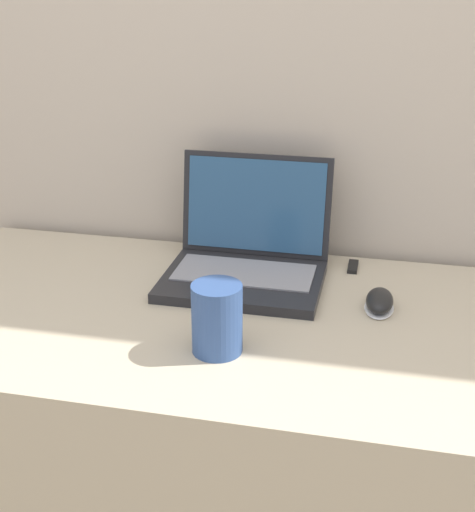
{
  "coord_description": "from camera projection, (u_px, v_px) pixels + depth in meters",
  "views": [
    {
      "loc": [
        0.23,
        -0.81,
        1.35
      ],
      "look_at": [
        -0.04,
        0.4,
        0.83
      ],
      "focal_mm": 50.0,
      "sensor_mm": 36.0,
      "label": 1
    }
  ],
  "objects": [
    {
      "name": "drink_cup",
      "position": [
        217.0,
        318.0,
        1.16
      ],
      "size": [
        0.08,
        0.08,
        0.12
      ],
      "color": "#33518C",
      "rests_on": "desk"
    },
    {
      "name": "desk",
      "position": [
        248.0,
        480.0,
        1.44
      ],
      "size": [
        1.35,
        0.64,
        0.75
      ],
      "color": "beige",
      "rests_on": "ground_plane"
    },
    {
      "name": "wall_back",
      "position": [
        287.0,
        10.0,
        1.42
      ],
      "size": [
        7.0,
        0.04,
        2.5
      ],
      "color": "beige",
      "rests_on": "ground_plane"
    },
    {
      "name": "computer_mouse",
      "position": [
        379.0,
        302.0,
        1.32
      ],
      "size": [
        0.05,
        0.1,
        0.03
      ],
      "color": "white",
      "rests_on": "desk"
    },
    {
      "name": "usb_stick",
      "position": [
        353.0,
        267.0,
        1.49
      ],
      "size": [
        0.02,
        0.06,
        0.01
      ],
      "color": "black",
      "rests_on": "desk"
    },
    {
      "name": "laptop",
      "position": [
        247.0,
        254.0,
        1.44
      ],
      "size": [
        0.31,
        0.27,
        0.23
      ],
      "color": "#232326",
      "rests_on": "desk"
    }
  ]
}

